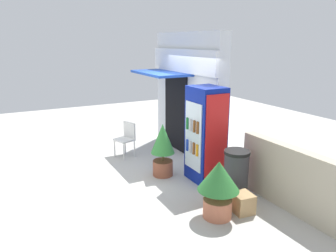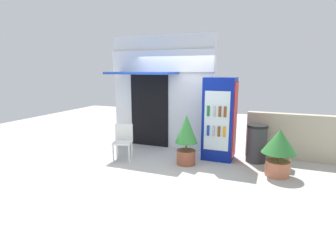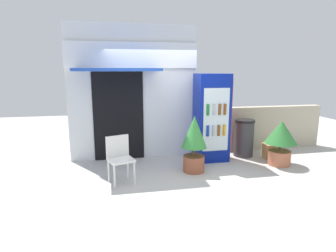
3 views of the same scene
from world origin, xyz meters
name	(u,v)px [view 1 (image 1 of 3)]	position (x,y,z in m)	size (l,w,h in m)	color
ground	(151,168)	(0.00, 0.00, 0.00)	(16.00, 16.00, 0.00)	beige
storefront_building	(187,92)	(-0.65, 1.34, 1.58)	(2.92, 1.22, 3.07)	silver
drink_cooler	(206,135)	(1.10, 0.75, 0.99)	(0.74, 0.65, 1.98)	navy
plastic_chair	(127,137)	(-1.02, -0.19, 0.51)	(0.53, 0.51, 0.87)	silver
potted_plant_near_shop	(163,147)	(0.49, 0.08, 0.65)	(0.51, 0.51, 1.16)	#995138
potted_plant_curbside	(218,184)	(2.45, 0.10, 0.60)	(0.69, 0.69, 0.99)	#BC6B4C
trash_bin	(236,173)	(1.97, 0.86, 0.45)	(0.48, 0.48, 0.90)	#38383D
stone_boundary_wall	(302,183)	(3.02, 1.38, 0.56)	(2.66, 0.23, 1.12)	#B7AD93
cardboard_box	(243,203)	(2.53, 0.57, 0.17)	(0.35, 0.32, 0.34)	tan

